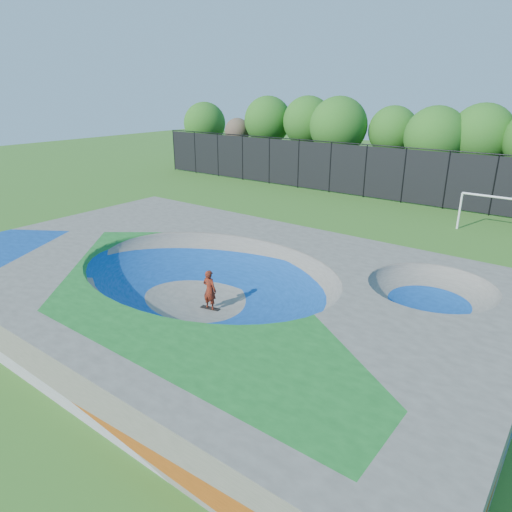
{
  "coord_description": "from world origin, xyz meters",
  "views": [
    {
      "loc": [
        11.38,
        -11.85,
        7.96
      ],
      "look_at": [
        0.15,
        3.0,
        1.1
      ],
      "focal_mm": 32.0,
      "sensor_mm": 36.0,
      "label": 1
    }
  ],
  "objects": [
    {
      "name": "ground",
      "position": [
        0.0,
        0.0,
        0.0
      ],
      "size": [
        120.0,
        120.0,
        0.0
      ],
      "primitive_type": "plane",
      "color": "#2E631B",
      "rests_on": "ground"
    },
    {
      "name": "skate_deck",
      "position": [
        0.0,
        0.0,
        0.75
      ],
      "size": [
        22.0,
        14.0,
        1.5
      ],
      "primitive_type": "cube",
      "color": "gray",
      "rests_on": "ground"
    },
    {
      "name": "soccer_goal",
      "position": [
        6.79,
        16.52,
        1.56
      ],
      "size": [
        3.41,
        0.12,
        2.25
      ],
      "color": "white",
      "rests_on": "ground"
    },
    {
      "name": "skater",
      "position": [
        0.5,
        -0.38,
        0.8
      ],
      "size": [
        0.61,
        0.42,
        1.6
      ],
      "primitive_type": "imported",
      "rotation": [
        0.0,
        0.0,
        3.21
      ],
      "color": "red",
      "rests_on": "ground"
    },
    {
      "name": "skateboard",
      "position": [
        0.5,
        -0.38,
        0.03
      ],
      "size": [
        0.81,
        0.37,
        0.05
      ],
      "primitive_type": "cube",
      "rotation": [
        0.0,
        0.0,
        0.2
      ],
      "color": "black",
      "rests_on": "ground"
    },
    {
      "name": "fence",
      "position": [
        0.0,
        21.0,
        2.1
      ],
      "size": [
        48.09,
        0.09,
        4.04
      ],
      "color": "black",
      "rests_on": "ground"
    },
    {
      "name": "treeline",
      "position": [
        4.79,
        25.78,
        4.95
      ],
      "size": [
        53.71,
        7.45,
        8.38
      ],
      "color": "#422F21",
      "rests_on": "ground"
    }
  ]
}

